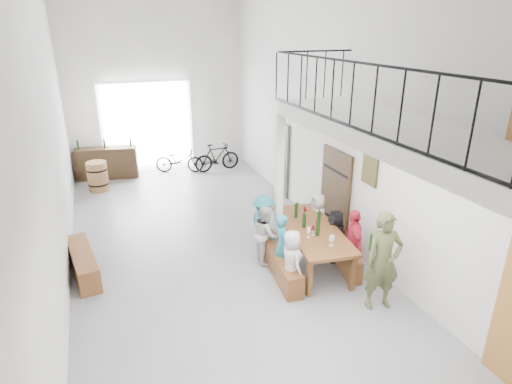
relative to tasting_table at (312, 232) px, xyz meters
name	(u,v)px	position (x,y,z in m)	size (l,w,h in m)	color
floor	(212,251)	(-1.68, 1.19, -0.71)	(12.00, 12.00, 0.00)	slate
room_walls	(205,77)	(-1.68, 1.19, 2.85)	(12.00, 12.00, 12.00)	white
gateway_portal	(148,128)	(-2.08, 7.13, 0.69)	(2.80, 0.08, 2.80)	white
right_wall_decor	(383,187)	(1.02, -0.67, 1.04)	(0.07, 8.28, 5.07)	#996129
balcony	(406,140)	(0.30, -1.93, 2.26)	(1.52, 5.62, 4.00)	white
tasting_table	(312,232)	(0.00, 0.00, 0.00)	(1.26, 2.44, 0.79)	brown
bench_inner	(279,262)	(-0.71, -0.05, -0.48)	(0.31, 1.93, 0.44)	brown
bench_wall	(340,249)	(0.63, -0.03, -0.48)	(0.25, 1.95, 0.45)	brown
tableware	(312,222)	(0.00, 0.01, 0.22)	(0.65, 1.70, 0.35)	black
side_bench	(83,263)	(-4.18, 1.23, -0.47)	(0.37, 1.68, 0.47)	brown
oak_barrel	(98,176)	(-3.74, 5.80, -0.28)	(0.57, 0.57, 0.84)	#8E5C37
serving_counter	(107,163)	(-3.43, 6.84, -0.23)	(1.81, 0.50, 0.96)	#322213
counter_bottles	(104,143)	(-3.43, 6.84, 0.39)	(1.56, 0.26, 0.28)	black
guest_left_a	(292,261)	(-0.74, -0.65, -0.13)	(0.57, 0.37, 1.16)	silver
guest_left_b	(282,245)	(-0.69, -0.12, -0.08)	(0.46, 0.30, 1.25)	teal
guest_left_c	(266,234)	(-0.78, 0.46, -0.11)	(0.58, 0.45, 1.19)	silver
guest_left_d	(263,224)	(-0.69, 0.82, -0.07)	(0.82, 0.47, 1.27)	teal
guest_right_a	(353,242)	(0.59, -0.51, -0.06)	(0.76, 0.31, 1.29)	red
guest_right_b	(335,235)	(0.52, 0.01, -0.17)	(1.00, 0.32, 1.08)	black
guest_right_c	(317,219)	(0.55, 0.78, -0.14)	(0.55, 0.36, 1.13)	silver
host_standing	(383,261)	(0.44, -1.60, 0.15)	(0.62, 0.41, 1.70)	#464C2A
potted_plant	(300,209)	(0.77, 2.03, -0.47)	(0.42, 0.37, 0.47)	#1E491A
bicycle_near	(179,160)	(-1.25, 6.58, -0.31)	(0.53, 1.52, 0.80)	black
bicycle_far	(217,157)	(-0.08, 6.30, -0.26)	(0.42, 1.50, 0.90)	black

